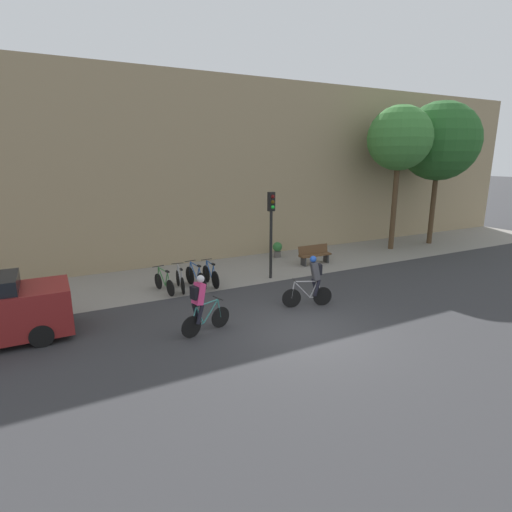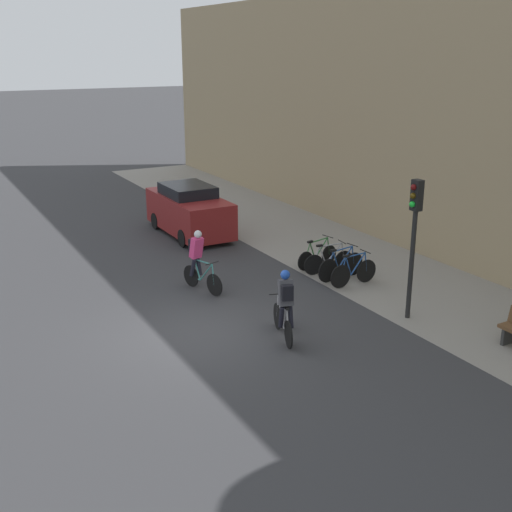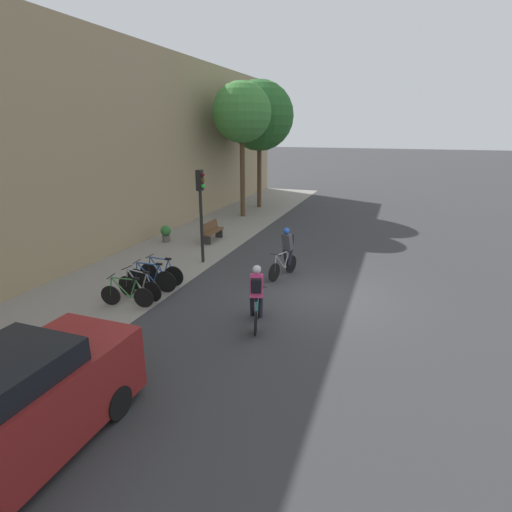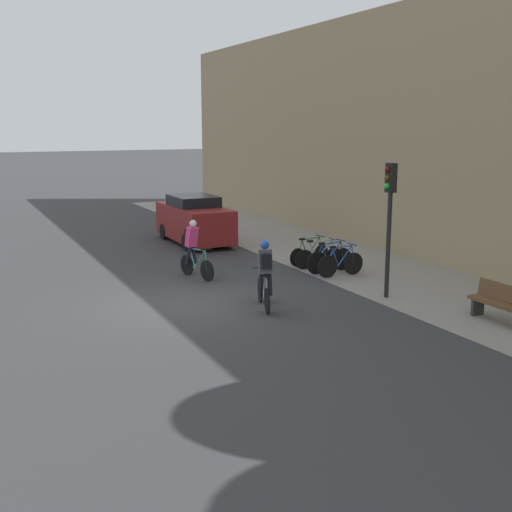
# 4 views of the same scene
# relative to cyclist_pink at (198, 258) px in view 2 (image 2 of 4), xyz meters

# --- Properties ---
(ground) EXTENTS (200.00, 200.00, 0.00)m
(ground) POSITION_rel_cyclist_pink_xyz_m (2.69, -1.17, -0.95)
(ground) COLOR #333335
(kerb_strip) EXTENTS (44.00, 4.50, 0.01)m
(kerb_strip) POSITION_rel_cyclist_pink_xyz_m (2.69, 5.58, -0.94)
(kerb_strip) COLOR gray
(kerb_strip) RESTS_ON ground
(building_facade) EXTENTS (44.00, 0.60, 8.65)m
(building_facade) POSITION_rel_cyclist_pink_xyz_m (2.69, 8.13, 3.38)
(building_facade) COLOR #9E8966
(building_facade) RESTS_ON ground
(cyclist_pink) EXTENTS (1.62, 0.61, 1.76)m
(cyclist_pink) POSITION_rel_cyclist_pink_xyz_m (0.00, 0.00, 0.00)
(cyclist_pink) COLOR black
(cyclist_pink) RESTS_ON ground
(cyclist_grey) EXTENTS (1.67, 0.64, 1.77)m
(cyclist_grey) POSITION_rel_cyclist_pink_xyz_m (4.10, 0.36, -0.00)
(cyclist_grey) COLOR black
(cyclist_grey) RESTS_ON ground
(parked_bike_0) EXTENTS (0.47, 1.63, 0.94)m
(parked_bike_0) POSITION_rel_cyclist_pink_xyz_m (0.01, 4.07, -0.56)
(parked_bike_0) COLOR black
(parked_bike_0) RESTS_ON ground
(parked_bike_1) EXTENTS (0.46, 1.68, 0.95)m
(parked_bike_1) POSITION_rel_cyclist_pink_xyz_m (0.63, 4.07, -0.55)
(parked_bike_1) COLOR black
(parked_bike_1) RESTS_ON ground
(parked_bike_2) EXTENTS (0.46, 1.75, 0.99)m
(parked_bike_2) POSITION_rel_cyclist_pink_xyz_m (1.25, 4.07, -0.53)
(parked_bike_2) COLOR black
(parked_bike_2) RESTS_ON ground
(parked_bike_3) EXTENTS (0.46, 1.65, 0.98)m
(parked_bike_3) POSITION_rel_cyclist_pink_xyz_m (1.86, 4.08, -0.54)
(parked_bike_3) COLOR black
(parked_bike_3) RESTS_ON ground
(traffic_light_pole) EXTENTS (0.26, 0.30, 3.58)m
(traffic_light_pole) POSITION_rel_cyclist_pink_xyz_m (4.45, 3.83, 1.54)
(traffic_light_pole) COLOR black
(traffic_light_pole) RESTS_ON ground
(parked_car) EXTENTS (4.30, 1.84, 1.85)m
(parked_car) POSITION_rel_cyclist_pink_xyz_m (-5.40, 2.07, -0.05)
(parked_car) COLOR maroon
(parked_car) RESTS_ON ground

